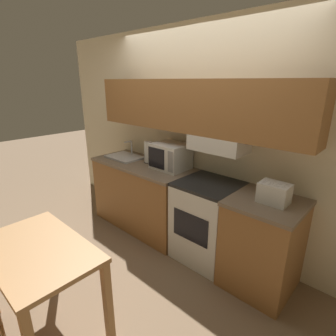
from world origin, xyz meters
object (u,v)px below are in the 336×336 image
(stove_range, at_px, (207,221))
(microwave, at_px, (171,156))
(sink_basin, at_px, (125,157))
(dining_table, at_px, (39,262))
(paper_towel_roll, at_px, (148,152))
(toaster, at_px, (274,193))

(stove_range, xyz_separation_m, microwave, (-0.63, 0.09, 0.61))
(microwave, distance_m, sink_basin, 0.80)
(sink_basin, relative_size, dining_table, 0.49)
(sink_basin, relative_size, paper_towel_roll, 1.77)
(stove_range, relative_size, toaster, 3.42)
(paper_towel_roll, distance_m, dining_table, 1.85)
(stove_range, relative_size, paper_towel_roll, 3.24)
(microwave, relative_size, dining_table, 0.41)
(stove_range, xyz_separation_m, dining_table, (-0.41, -1.63, 0.18))
(stove_range, distance_m, toaster, 0.87)
(toaster, height_order, sink_basin, sink_basin)
(paper_towel_roll, bearing_deg, sink_basin, -169.14)
(sink_basin, bearing_deg, microwave, 6.92)
(toaster, distance_m, dining_table, 1.99)
(dining_table, bearing_deg, stove_range, 75.85)
(microwave, xyz_separation_m, paper_towel_roll, (-0.38, -0.02, -0.02))
(sink_basin, xyz_separation_m, paper_towel_roll, (0.40, 0.08, 0.12))
(toaster, bearing_deg, stove_range, 179.45)
(stove_range, height_order, sink_basin, sink_basin)
(stove_range, bearing_deg, toaster, -0.55)
(stove_range, bearing_deg, microwave, 172.12)
(microwave, xyz_separation_m, toaster, (1.31, -0.09, -0.06))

